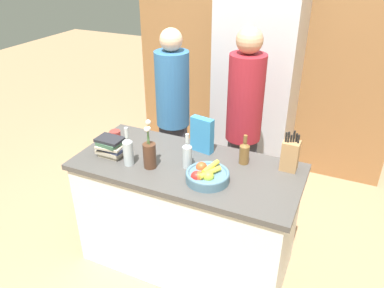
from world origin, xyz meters
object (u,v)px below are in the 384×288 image
at_px(bottle_vinegar, 128,150).
at_px(bottle_oil, 187,154).
at_px(book_stack, 111,147).
at_px(person_in_blue, 244,120).
at_px(flower_vase, 149,153).
at_px(bottle_wine, 244,152).
at_px(knife_block, 290,155).
at_px(cereal_box, 202,135).
at_px(coffee_mug, 115,136).
at_px(refrigerator, 257,88).
at_px(fruit_bowl, 206,175).
at_px(person_at_sink, 173,109).

bearing_deg(bottle_vinegar, bottle_oil, 19.48).
relative_size(book_stack, person_in_blue, 0.12).
relative_size(flower_vase, bottle_wine, 1.63).
bearing_deg(knife_block, person_in_blue, 137.10).
bearing_deg(flower_vase, person_in_blue, 61.97).
bearing_deg(cereal_box, bottle_vinegar, -135.05).
height_order(coffee_mug, bottle_vinegar, bottle_vinegar).
height_order(refrigerator, fruit_bowl, refrigerator).
relative_size(coffee_mug, book_stack, 0.49).
bearing_deg(person_at_sink, book_stack, -109.42).
bearing_deg(coffee_mug, person_in_blue, 32.76).
bearing_deg(fruit_bowl, person_in_blue, 90.06).
xyz_separation_m(flower_vase, bottle_vinegar, (-0.15, -0.03, 0.00)).
xyz_separation_m(refrigerator, coffee_mug, (-0.76, -1.36, -0.06)).
height_order(cereal_box, bottle_oil, cereal_box).
xyz_separation_m(knife_block, person_in_blue, (-0.46, 0.43, -0.00)).
height_order(knife_block, coffee_mug, knife_block).
xyz_separation_m(refrigerator, person_at_sink, (-0.58, -0.71, -0.05)).
relative_size(bottle_oil, bottle_wine, 1.17).
distance_m(refrigerator, coffee_mug, 1.56).
bearing_deg(bottle_wine, bottle_vinegar, -154.31).
bearing_deg(refrigerator, flower_vase, -101.02).
relative_size(knife_block, coffee_mug, 2.84).
bearing_deg(refrigerator, person_at_sink, -129.12).
xyz_separation_m(coffee_mug, person_at_sink, (0.19, 0.65, 0.01)).
relative_size(flower_vase, person_in_blue, 0.20).
height_order(coffee_mug, bottle_oil, bottle_oil).
bearing_deg(coffee_mug, bottle_vinegar, -41.20).
distance_m(refrigerator, person_in_blue, 0.80).
bearing_deg(person_in_blue, knife_block, -68.81).
height_order(bottle_vinegar, person_in_blue, person_in_blue).
bearing_deg(knife_block, coffee_mug, -174.17).
xyz_separation_m(book_stack, person_in_blue, (0.76, 0.78, 0.03)).
xyz_separation_m(flower_vase, book_stack, (-0.34, 0.02, -0.04)).
height_order(knife_block, flower_vase, flower_vase).
xyz_separation_m(fruit_bowl, coffee_mug, (-0.88, 0.23, -0.00)).
height_order(refrigerator, bottle_vinegar, refrigerator).
bearing_deg(coffee_mug, fruit_bowl, -14.85).
distance_m(person_at_sink, person_in_blue, 0.70).
distance_m(refrigerator, knife_block, 1.35).
xyz_separation_m(cereal_box, bottle_wine, (0.34, -0.04, -0.05)).
height_order(fruit_bowl, coffee_mug, fruit_bowl).
relative_size(coffee_mug, bottle_wine, 0.48).
bearing_deg(person_at_sink, flower_vase, -87.76).
distance_m(knife_block, person_at_sink, 1.27).
bearing_deg(fruit_bowl, knife_block, 38.78).
height_order(refrigerator, bottle_oil, refrigerator).
relative_size(refrigerator, bottle_wine, 9.08).
relative_size(knife_block, cereal_box, 1.11).
relative_size(knife_block, bottle_wine, 1.35).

